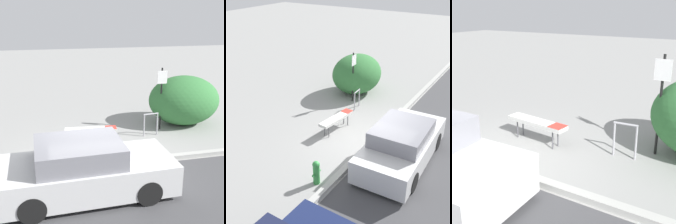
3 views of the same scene
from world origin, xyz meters
The scene contains 5 objects.
ground_plane centered at (0.00, 0.00, 0.00)m, with size 60.00×60.00×0.00m, color gray.
curb centered at (0.00, 0.00, 0.07)m, with size 60.00×0.20×0.13m.
bench centered at (0.15, 1.60, 0.51)m, with size 1.71×0.54×0.58m.
bike_rack centered at (2.32, 1.92, 0.50)m, with size 0.55×0.09×0.83m.
sign_post centered at (2.88, 2.45, 1.38)m, with size 0.36×0.08×2.30m.
Camera 3 is at (4.48, -4.21, 3.23)m, focal length 50.00 mm.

